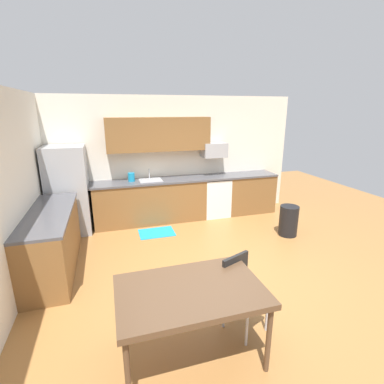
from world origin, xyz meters
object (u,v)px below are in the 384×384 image
microwave (214,150)px  trash_bin (288,221)px  dining_table (190,294)px  chair_near_table (242,287)px  kettle (131,178)px  oven_range (215,196)px  refrigerator (68,191)px

microwave → trash_bin: bearing=-58.1°
dining_table → trash_bin: 3.48m
chair_near_table → kettle: (-0.86, 3.51, 0.52)m
oven_range → dining_table: (-1.68, -3.69, 0.25)m
refrigerator → chair_near_table: (2.11, -3.38, -0.37)m
refrigerator → chair_near_table: bearing=-58.0°
microwave → trash_bin: microwave is taller
refrigerator → oven_range: refrigerator is taller
chair_near_table → trash_bin: bearing=44.6°
chair_near_table → oven_range: bearing=73.7°
trash_bin → refrigerator: bearing=161.1°
dining_table → kettle: bearing=93.1°
dining_table → kettle: size_ratio=7.00×
dining_table → trash_bin: (2.66, 2.20, -0.41)m
refrigerator → chair_near_table: refrigerator is taller
oven_range → chair_near_table: 3.61m
oven_range → trash_bin: (0.99, -1.48, -0.16)m
refrigerator → trash_bin: refrigerator is taller
refrigerator → dining_table: 3.89m
chair_near_table → kettle: 3.65m
kettle → trash_bin: bearing=-28.2°
microwave → kettle: (-1.88, -0.05, -0.50)m
trash_bin → oven_range: bearing=123.6°
refrigerator → trash_bin: bearing=-18.9°
chair_near_table → trash_bin: 2.82m
trash_bin → kettle: size_ratio=3.00×
oven_range → trash_bin: bearing=-56.4°
refrigerator → oven_range: size_ratio=1.92×
chair_near_table → kettle: size_ratio=4.25×
oven_range → microwave: bearing=90.0°
dining_table → trash_bin: bearing=39.6°
kettle → microwave: bearing=1.5°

